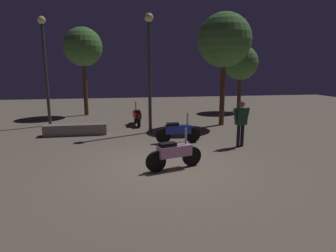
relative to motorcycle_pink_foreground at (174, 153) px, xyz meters
The scene contains 11 objects.
ground_plane 0.52m from the motorcycle_pink_foreground, 135.73° to the left, with size 40.00×40.00×0.00m, color #756656.
motorcycle_pink_foreground is the anchor object (origin of this frame).
motorcycle_red_parked_left 6.44m from the motorcycle_pink_foreground, 95.11° to the left, with size 0.37×1.66×1.11m.
motorcycle_blue_parked_right 2.80m from the motorcycle_pink_foreground, 75.95° to the left, with size 1.66×0.34×1.11m.
person_rider_beside 3.34m from the motorcycle_pink_foreground, 33.87° to the left, with size 0.67×0.30×1.63m.
streetlamp_near 5.39m from the motorcycle_pink_foreground, 91.51° to the left, with size 0.36×0.36×4.90m.
streetlamp_far 8.93m from the motorcycle_pink_foreground, 124.05° to the left, with size 0.36×0.36×5.05m.
tree_left_bg 7.62m from the motorcycle_pink_foreground, 58.57° to the left, with size 2.51×2.51×5.28m.
tree_center_bg 12.12m from the motorcycle_pink_foreground, 57.83° to the left, with size 2.16×2.16×4.19m.
tree_right_bg 11.18m from the motorcycle_pink_foreground, 108.33° to the left, with size 2.20×2.20×5.06m.
planter_wall_low 5.72m from the motorcycle_pink_foreground, 124.39° to the left, with size 2.52×0.50×0.45m.
Camera 1 is at (-1.26, -7.40, 2.67)m, focal length 30.12 mm.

